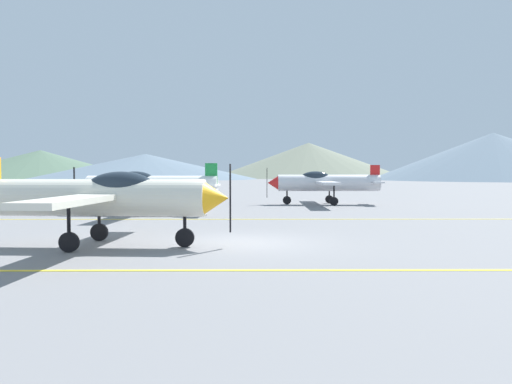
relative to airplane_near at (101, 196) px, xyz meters
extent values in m
plane|color=slate|center=(4.40, 0.64, -1.53)|extent=(400.00, 400.00, 0.00)
cube|color=yellow|center=(4.40, -3.65, -1.52)|extent=(80.00, 0.16, 0.01)
cube|color=yellow|center=(4.40, 8.24, -1.52)|extent=(80.00, 0.16, 0.01)
cylinder|color=silver|center=(-0.30, 0.02, -0.04)|extent=(7.02, 1.56, 1.13)
cone|color=#F2A519|center=(3.53, -0.22, -0.04)|extent=(0.78, 1.00, 0.96)
cube|color=black|center=(3.94, -0.25, -0.04)|extent=(0.05, 0.13, 2.05)
ellipsoid|color=#1E2833|center=(0.62, -0.04, 0.29)|extent=(2.10, 1.05, 0.92)
cube|color=silver|center=(0.11, -0.01, 0.01)|extent=(1.69, 9.07, 0.16)
cylinder|color=black|center=(2.56, -0.16, -0.73)|extent=(0.10, 0.10, 1.03)
cylinder|color=black|center=(2.56, -0.16, -1.24)|extent=(0.58, 0.16, 0.57)
cylinder|color=black|center=(-0.58, -1.09, -0.73)|extent=(0.10, 0.10, 1.03)
cylinder|color=black|center=(-0.58, -1.09, -1.24)|extent=(0.58, 0.16, 0.57)
cylinder|color=black|center=(-0.44, 1.16, -0.73)|extent=(0.10, 0.10, 1.03)
cylinder|color=black|center=(-0.44, 1.16, -1.24)|extent=(0.58, 0.16, 0.57)
cylinder|color=white|center=(-0.77, 11.21, -0.04)|extent=(7.02, 1.51, 1.13)
cone|color=#1E8C3F|center=(-4.60, 11.42, -0.04)|extent=(0.77, 1.00, 0.96)
cube|color=black|center=(-5.01, 11.45, -0.04)|extent=(0.05, 0.12, 2.05)
ellipsoid|color=#1E2833|center=(-1.69, 11.26, 0.29)|extent=(2.10, 1.03, 0.92)
cube|color=white|center=(-1.17, 11.23, 0.01)|extent=(1.63, 9.06, 0.16)
cube|color=white|center=(2.40, 11.03, 0.01)|extent=(0.86, 2.70, 0.10)
cube|color=#1E8C3F|center=(2.40, 11.03, 0.57)|extent=(0.65, 0.16, 1.23)
cylinder|color=black|center=(-3.63, 11.37, -0.73)|extent=(0.10, 0.10, 1.03)
cylinder|color=black|center=(-3.63, 11.37, -1.24)|extent=(0.58, 0.15, 0.57)
cylinder|color=black|center=(-0.50, 12.32, -0.73)|extent=(0.10, 0.10, 1.03)
cylinder|color=black|center=(-0.50, 12.32, -1.24)|extent=(0.58, 0.15, 0.57)
cylinder|color=black|center=(-0.62, 10.07, -0.73)|extent=(0.10, 0.10, 1.03)
cylinder|color=black|center=(-0.62, 10.07, -1.24)|extent=(0.58, 0.15, 0.57)
cylinder|color=silver|center=(9.83, 18.64, -0.04)|extent=(6.98, 1.25, 1.13)
cone|color=red|center=(5.99, 18.71, -0.04)|extent=(0.73, 0.97, 0.96)
cube|color=black|center=(5.58, 18.72, -0.04)|extent=(0.04, 0.12, 2.05)
ellipsoid|color=#1E2833|center=(8.91, 18.66, 0.29)|extent=(2.06, 0.96, 0.92)
cube|color=silver|center=(9.42, 18.65, 0.01)|extent=(1.29, 9.03, 0.16)
cube|color=silver|center=(13.01, 18.59, 0.01)|extent=(0.76, 2.68, 0.10)
cube|color=red|center=(13.01, 18.59, 0.57)|extent=(0.65, 0.13, 1.23)
cylinder|color=black|center=(6.96, 18.70, -0.73)|extent=(0.10, 0.10, 1.03)
cylinder|color=black|center=(6.96, 18.70, -1.24)|extent=(0.58, 0.13, 0.57)
cylinder|color=black|center=(10.06, 19.77, -0.73)|extent=(0.10, 0.10, 1.03)
cylinder|color=black|center=(10.06, 19.77, -1.24)|extent=(0.58, 0.13, 0.57)
cylinder|color=black|center=(10.02, 17.51, -0.73)|extent=(0.10, 0.10, 1.03)
cylinder|color=black|center=(10.02, 17.51, -1.24)|extent=(0.58, 0.13, 0.57)
cone|color=#4C6651|center=(-68.70, 153.55, 3.24)|extent=(66.06, 66.06, 9.53)
cone|color=slate|center=(-26.76, 127.15, 2.12)|extent=(65.48, 65.48, 7.29)
cone|color=slate|center=(24.01, 154.75, 4.55)|extent=(66.63, 66.63, 12.15)
cone|color=slate|center=(67.30, 112.08, 4.62)|extent=(63.09, 63.09, 12.29)
camera|label=1|loc=(4.62, -14.77, 0.77)|focal=34.13mm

